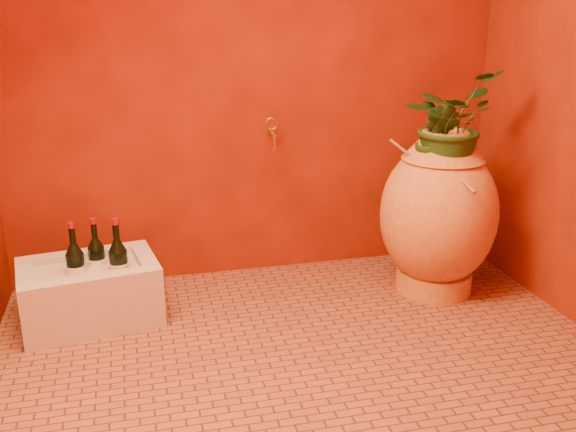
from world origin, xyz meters
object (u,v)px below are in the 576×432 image
object	(u,v)px
stone_basin	(90,293)
wall_tap	(272,132)
wine_bottle_a	(76,269)
wine_bottle_b	(97,261)
wine_bottle_c	(119,266)
amphora	(438,213)

from	to	relation	value
stone_basin	wall_tap	world-z (taller)	wall_tap
wine_bottle_a	wine_bottle_b	bearing A→B (deg)	42.17
wine_bottle_a	wine_bottle_b	world-z (taller)	wine_bottle_a
wall_tap	wine_bottle_b	bearing A→B (deg)	-162.01
wine_bottle_c	amphora	bearing A→B (deg)	-0.67
wine_bottle_c	wall_tap	distance (m)	0.99
stone_basin	wall_tap	bearing A→B (deg)	19.84
wine_bottle_b	wall_tap	size ratio (longest dim) A/B	2.06
stone_basin	wine_bottle_a	world-z (taller)	wine_bottle_a
stone_basin	wall_tap	xyz separation A→B (m)	(0.91, 0.33, 0.62)
stone_basin	wine_bottle_c	size ratio (longest dim) A/B	1.89
amphora	stone_basin	world-z (taller)	amphora
stone_basin	amphora	bearing A→B (deg)	-2.52
stone_basin	wine_bottle_b	bearing A→B (deg)	48.48
wine_bottle_b	wall_tap	distance (m)	1.04
wine_bottle_b	wine_bottle_c	distance (m)	0.14
wine_bottle_a	wine_bottle_c	xyz separation A→B (m)	(0.18, -0.02, 0.00)
stone_basin	wine_bottle_c	world-z (taller)	wine_bottle_c
wine_bottle_c	wall_tap	bearing A→B (deg)	26.34
wine_bottle_b	stone_basin	bearing A→B (deg)	-131.52
wall_tap	wine_bottle_c	bearing A→B (deg)	-153.66
amphora	wine_bottle_b	bearing A→B (deg)	175.77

